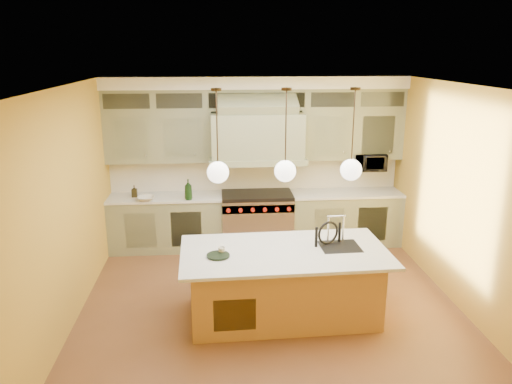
{
  "coord_description": "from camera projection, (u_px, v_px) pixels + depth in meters",
  "views": [
    {
      "loc": [
        -0.68,
        -5.98,
        3.31
      ],
      "look_at": [
        -0.13,
        0.7,
        1.4
      ],
      "focal_mm": 35.0,
      "sensor_mm": 36.0,
      "label": 1
    }
  ],
  "objects": [
    {
      "name": "fruit_bowl",
      "position": [
        146.0,
        199.0,
        8.13
      ],
      "size": [
        0.29,
        0.29,
        0.07
      ],
      "primitive_type": "imported",
      "rotation": [
        0.0,
        0.0,
        0.04
      ],
      "color": "beige",
      "rests_on": "back_cabinetry"
    },
    {
      "name": "microwave",
      "position": [
        369.0,
        162.0,
        8.61
      ],
      "size": [
        0.54,
        0.37,
        0.3
      ],
      "primitive_type": "imported",
      "color": "black",
      "rests_on": "back_cabinetry"
    },
    {
      "name": "cup",
      "position": [
        222.0,
        250.0,
        6.06
      ],
      "size": [
        0.1,
        0.1,
        0.09
      ],
      "primitive_type": "imported",
      "rotation": [
        0.0,
        0.0,
        0.11
      ],
      "color": "white",
      "rests_on": "kitchen_island"
    },
    {
      "name": "wall_right",
      "position": [
        462.0,
        198.0,
        6.49
      ],
      "size": [
        0.0,
        5.0,
        5.0
      ],
      "primitive_type": "plane",
      "rotation": [
        1.57,
        0.0,
        -1.57
      ],
      "color": "gold",
      "rests_on": "ground"
    },
    {
      "name": "pendant_left",
      "position": [
        218.0,
        170.0,
        5.87
      ],
      "size": [
        0.26,
        0.26,
        1.11
      ],
      "color": "#2D2319",
      "rests_on": "ceiling"
    },
    {
      "name": "counter_stool",
      "position": [
        334.0,
        264.0,
        6.3
      ],
      "size": [
        0.57,
        0.57,
        1.23
      ],
      "rotation": [
        0.0,
        0.0,
        0.42
      ],
      "color": "black",
      "rests_on": "floor"
    },
    {
      "name": "wall_front",
      "position": [
        306.0,
        297.0,
        3.9
      ],
      "size": [
        5.0,
        0.0,
        5.0
      ],
      "primitive_type": "plane",
      "rotation": [
        -1.57,
        0.0,
        0.0
      ],
      "color": "gold",
      "rests_on": "ground"
    },
    {
      "name": "floor",
      "position": [
        270.0,
        306.0,
        6.7
      ],
      "size": [
        5.0,
        5.0,
        0.0
      ],
      "primitive_type": "plane",
      "color": "brown",
      "rests_on": "ground"
    },
    {
      "name": "pendant_right",
      "position": [
        351.0,
        167.0,
        5.99
      ],
      "size": [
        0.26,
        0.26,
        1.11
      ],
      "color": "#2D2319",
      "rests_on": "ceiling"
    },
    {
      "name": "range",
      "position": [
        257.0,
        220.0,
        8.62
      ],
      "size": [
        1.2,
        0.74,
        0.96
      ],
      "color": "silver",
      "rests_on": "floor"
    },
    {
      "name": "oil_bottle_a",
      "position": [
        188.0,
        190.0,
        8.15
      ],
      "size": [
        0.15,
        0.15,
        0.34
      ],
      "primitive_type": "imported",
      "rotation": [
        0.0,
        0.0,
        0.13
      ],
      "color": "black",
      "rests_on": "back_cabinetry"
    },
    {
      "name": "back_cabinetry",
      "position": [
        257.0,
        165.0,
        8.44
      ],
      "size": [
        5.0,
        0.77,
        2.9
      ],
      "color": "#74795A",
      "rests_on": "floor"
    },
    {
      "name": "wall_back",
      "position": [
        255.0,
        161.0,
        8.69
      ],
      "size": [
        5.0,
        0.0,
        5.0
      ],
      "primitive_type": "plane",
      "rotation": [
        1.57,
        0.0,
        0.0
      ],
      "color": "gold",
      "rests_on": "ground"
    },
    {
      "name": "wall_left",
      "position": [
        68.0,
        208.0,
        6.1
      ],
      "size": [
        0.0,
        5.0,
        5.0
      ],
      "primitive_type": "plane",
      "rotation": [
        1.57,
        0.0,
        1.57
      ],
      "color": "gold",
      "rests_on": "ground"
    },
    {
      "name": "kitchen_island",
      "position": [
        284.0,
        282.0,
        6.34
      ],
      "size": [
        2.6,
        1.43,
        1.35
      ],
      "rotation": [
        0.0,
        0.0,
        0.03
      ],
      "color": "#AE7D3E",
      "rests_on": "floor"
    },
    {
      "name": "ceiling",
      "position": [
        272.0,
        86.0,
        5.9
      ],
      "size": [
        5.0,
        5.0,
        0.0
      ],
      "primitive_type": "plane",
      "rotation": [
        3.14,
        0.0,
        0.0
      ],
      "color": "white",
      "rests_on": "wall_back"
    },
    {
      "name": "oil_bottle_b",
      "position": [
        134.0,
        191.0,
        8.32
      ],
      "size": [
        0.09,
        0.09,
        0.2
      ],
      "primitive_type": "imported",
      "rotation": [
        0.0,
        0.0,
        0.02
      ],
      "color": "black",
      "rests_on": "back_cabinetry"
    },
    {
      "name": "pendant_center",
      "position": [
        285.0,
        169.0,
        5.93
      ],
      "size": [
        0.26,
        0.26,
        1.11
      ],
      "color": "#2D2319",
      "rests_on": "ceiling"
    }
  ]
}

